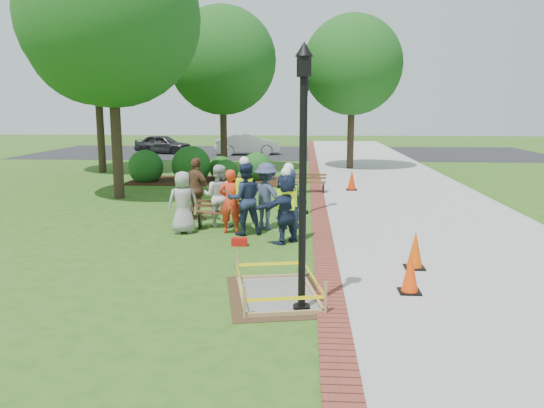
# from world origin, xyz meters

# --- Properties ---
(ground) EXTENTS (100.00, 100.00, 0.00)m
(ground) POSITION_xyz_m (0.00, 0.00, 0.00)
(ground) COLOR #285116
(ground) RESTS_ON ground
(sidewalk) EXTENTS (6.00, 60.00, 0.02)m
(sidewalk) POSITION_xyz_m (5.00, 10.00, 0.01)
(sidewalk) COLOR #9E9E99
(sidewalk) RESTS_ON ground
(brick_edging) EXTENTS (0.50, 60.00, 0.03)m
(brick_edging) POSITION_xyz_m (1.75, 10.00, 0.01)
(brick_edging) COLOR maroon
(brick_edging) RESTS_ON ground
(mulch_bed) EXTENTS (7.00, 3.00, 0.05)m
(mulch_bed) POSITION_xyz_m (-3.00, 12.00, 0.02)
(mulch_bed) COLOR #381E0F
(mulch_bed) RESTS_ON ground
(parking_lot) EXTENTS (36.00, 12.00, 0.01)m
(parking_lot) POSITION_xyz_m (0.00, 27.00, 0.00)
(parking_lot) COLOR black
(parking_lot) RESTS_ON ground
(wet_concrete_pad) EXTENTS (2.10, 2.58, 0.55)m
(wet_concrete_pad) POSITION_xyz_m (0.82, -2.32, 0.23)
(wet_concrete_pad) COLOR #47331E
(wet_concrete_pad) RESTS_ON ground
(bench_near) EXTENTS (1.41, 0.58, 0.75)m
(bench_near) POSITION_xyz_m (-1.00, 2.96, 0.24)
(bench_near) COLOR brown
(bench_near) RESTS_ON ground
(bench_far) EXTENTS (1.36, 0.56, 0.72)m
(bench_far) POSITION_xyz_m (1.42, 9.17, 0.23)
(bench_far) COLOR brown
(bench_far) RESTS_ON ground
(cone_front) EXTENTS (0.38, 0.38, 0.76)m
(cone_front) POSITION_xyz_m (3.17, -2.05, 0.37)
(cone_front) COLOR black
(cone_front) RESTS_ON ground
(cone_back) EXTENTS (0.41, 0.41, 0.80)m
(cone_back) POSITION_xyz_m (3.55, -0.58, 0.39)
(cone_back) COLOR black
(cone_back) RESTS_ON ground
(cone_far) EXTENTS (0.41, 0.41, 0.82)m
(cone_far) POSITION_xyz_m (3.13, 9.76, 0.39)
(cone_far) COLOR black
(cone_far) RESTS_ON ground
(toolbox) EXTENTS (0.38, 0.22, 0.19)m
(toolbox) POSITION_xyz_m (-0.28, 1.05, 0.09)
(toolbox) COLOR #B4120D
(toolbox) RESTS_ON ground
(lamp_near) EXTENTS (0.28, 0.28, 4.26)m
(lamp_near) POSITION_xyz_m (1.25, -3.00, 2.48)
(lamp_near) COLOR black
(lamp_near) RESTS_ON ground
(lamp_mid) EXTENTS (0.28, 0.28, 4.26)m
(lamp_mid) POSITION_xyz_m (1.25, 5.00, 2.48)
(lamp_mid) COLOR black
(lamp_mid) RESTS_ON ground
(lamp_far) EXTENTS (0.28, 0.28, 4.26)m
(lamp_far) POSITION_xyz_m (1.25, 13.00, 2.48)
(lamp_far) COLOR black
(lamp_far) RESTS_ON ground
(tree_left) EXTENTS (6.22, 6.22, 9.46)m
(tree_left) POSITION_xyz_m (-5.49, 7.46, 6.33)
(tree_left) COLOR #3D2D1E
(tree_left) RESTS_ON ground
(tree_back) EXTENTS (5.37, 5.37, 8.22)m
(tree_back) POSITION_xyz_m (-2.91, 15.82, 5.53)
(tree_back) COLOR #3D2D1E
(tree_back) RESTS_ON ground
(tree_right) EXTENTS (5.18, 5.18, 8.00)m
(tree_right) POSITION_xyz_m (3.67, 17.32, 5.40)
(tree_right) COLOR #3D2D1E
(tree_right) RESTS_ON ground
(tree_far) EXTENTS (6.54, 6.54, 9.87)m
(tree_far) POSITION_xyz_m (-9.00, 14.95, 6.59)
(tree_far) COLOR #3D2D1E
(tree_far) RESTS_ON ground
(shrub_a) EXTENTS (1.54, 1.54, 1.54)m
(shrub_a) POSITION_xyz_m (-5.75, 11.64, 0.00)
(shrub_a) COLOR #164E16
(shrub_a) RESTS_ON ground
(shrub_b) EXTENTS (1.72, 1.72, 1.72)m
(shrub_b) POSITION_xyz_m (-3.77, 11.90, 0.00)
(shrub_b) COLOR #164E16
(shrub_b) RESTS_ON ground
(shrub_c) EXTENTS (1.08, 1.08, 1.08)m
(shrub_c) POSITION_xyz_m (-2.22, 11.86, 0.00)
(shrub_c) COLOR #164E16
(shrub_c) RESTS_ON ground
(shrub_d) EXTENTS (1.38, 1.38, 1.38)m
(shrub_d) POSITION_xyz_m (-0.91, 12.46, 0.00)
(shrub_d) COLOR #164E16
(shrub_d) RESTS_ON ground
(shrub_e) EXTENTS (1.11, 1.11, 1.11)m
(shrub_e) POSITION_xyz_m (-2.64, 13.14, 0.00)
(shrub_e) COLOR #164E16
(shrub_e) RESTS_ON ground
(casual_person_a) EXTENTS (0.60, 0.48, 1.65)m
(casual_person_a) POSITION_xyz_m (-1.90, 2.24, 0.82)
(casual_person_a) COLOR #979797
(casual_person_a) RESTS_ON ground
(casual_person_b) EXTENTS (0.56, 0.38, 1.69)m
(casual_person_b) POSITION_xyz_m (-0.66, 2.32, 0.85)
(casual_person_b) COLOR red
(casual_person_b) RESTS_ON ground
(casual_person_c) EXTENTS (0.59, 0.41, 1.73)m
(casual_person_c) POSITION_xyz_m (-1.11, 3.07, 0.86)
(casual_person_c) COLOR silver
(casual_person_c) RESTS_ON ground
(casual_person_d) EXTENTS (0.70, 0.64, 1.84)m
(casual_person_d) POSITION_xyz_m (-1.87, 3.82, 0.92)
(casual_person_d) COLOR brown
(casual_person_d) RESTS_ON ground
(casual_person_e) EXTENTS (0.69, 0.63, 1.81)m
(casual_person_e) POSITION_xyz_m (0.24, 2.84, 0.91)
(casual_person_e) COLOR #36425E
(casual_person_e) RESTS_ON ground
(hivis_worker_a) EXTENTS (0.64, 0.63, 1.87)m
(hivis_worker_a) POSITION_xyz_m (0.83, 1.39, 0.93)
(hivis_worker_a) COLOR #1B1E47
(hivis_worker_a) RESTS_ON ground
(hivis_worker_b) EXTENTS (0.67, 0.53, 1.96)m
(hivis_worker_b) POSITION_xyz_m (0.88, 1.51, 0.97)
(hivis_worker_b) COLOR #16223A
(hivis_worker_b) RESTS_ON ground
(hivis_worker_c) EXTENTS (0.70, 0.56, 2.04)m
(hivis_worker_c) POSITION_xyz_m (-0.27, 2.18, 1.00)
(hivis_worker_c) COLOR #182240
(hivis_worker_c) RESTS_ON ground
(parked_car_a) EXTENTS (2.70, 4.75, 1.46)m
(parked_car_a) POSITION_xyz_m (-8.79, 25.78, 0.00)
(parked_car_a) COLOR #262629
(parked_car_a) RESTS_ON ground
(parked_car_b) EXTENTS (3.15, 5.21, 1.59)m
(parked_car_b) POSITION_xyz_m (-2.75, 25.14, 0.00)
(parked_car_b) COLOR #ADADB2
(parked_car_b) RESTS_ON ground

